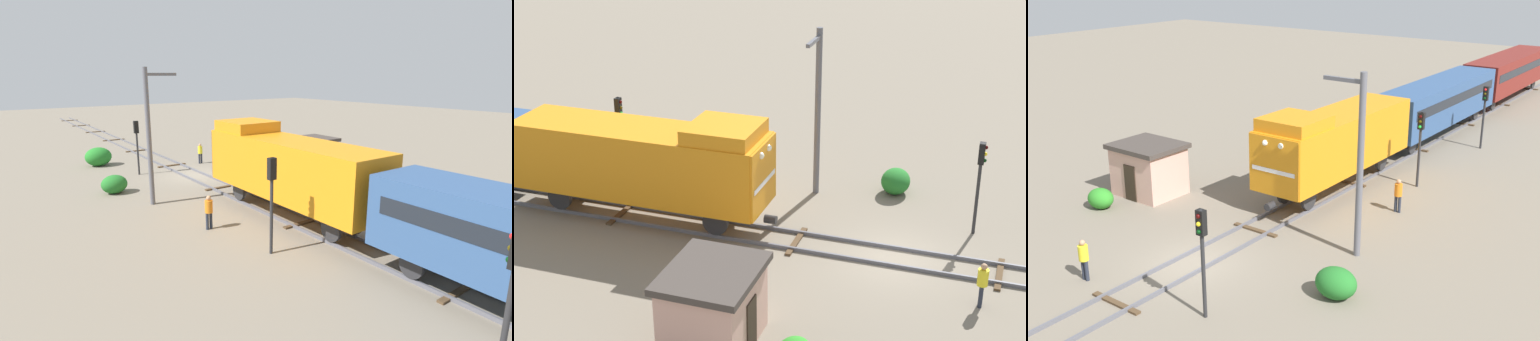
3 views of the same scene
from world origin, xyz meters
TOP-DOWN VIEW (x-y plane):
  - ground_plane at (0.00, 0.00)m, footprint 144.88×144.88m
  - railway_track at (0.00, 0.00)m, footprint 2.40×96.59m
  - locomotive at (0.00, 10.76)m, footprint 2.90×11.60m
  - traffic_signal_near at (3.20, -2.73)m, footprint 0.32×0.34m
  - traffic_signal_mid at (3.40, 13.84)m, footprint 0.32×0.34m
  - worker_near_track at (-2.40, -3.51)m, footprint 0.38×0.38m
  - worker_by_signal at (4.20, 9.94)m, footprint 0.38×0.38m
  - catenary_mast at (4.94, 4.64)m, footprint 1.94×0.28m
  - relay_hut at (-7.50, 4.50)m, footprint 3.50×2.90m
  - bush_near at (6.15, 1.13)m, footprint 1.63×1.33m
  - bush_mid at (-7.94, 1.63)m, footprint 1.41×1.15m
  - bush_far at (4.88, -7.55)m, footprint 2.11×1.72m

SIDE VIEW (x-z plane):
  - ground_plane at x=0.00m, z-range 0.00..0.00m
  - railway_track at x=0.00m, z-range -0.01..0.15m
  - bush_mid at x=-7.94m, z-range 0.00..1.03m
  - bush_near at x=6.15m, z-range 0.00..1.18m
  - bush_far at x=4.88m, z-range 0.00..1.53m
  - worker_near_track at x=-2.40m, z-range 0.15..1.85m
  - worker_by_signal at x=4.20m, z-range 0.15..1.85m
  - relay_hut at x=-7.50m, z-range 0.02..2.76m
  - locomotive at x=0.00m, z-range 0.47..5.07m
  - traffic_signal_near at x=3.20m, z-range 0.80..4.84m
  - traffic_signal_mid at x=3.40m, z-range 0.81..4.94m
  - catenary_mast at x=4.94m, z-range 0.25..8.01m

